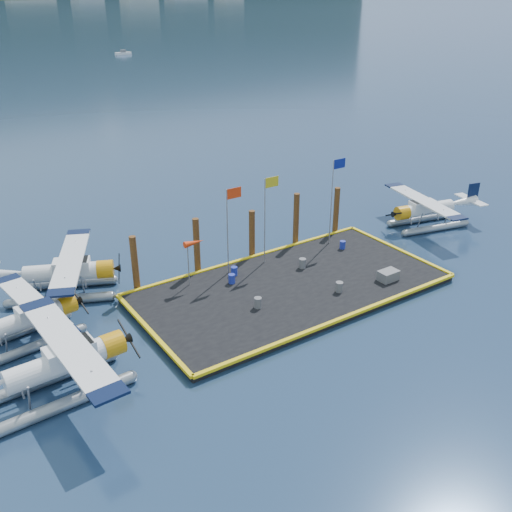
% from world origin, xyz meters
% --- Properties ---
extents(ground, '(4000.00, 4000.00, 0.00)m').
position_xyz_m(ground, '(0.00, 0.00, 0.00)').
color(ground, navy).
rests_on(ground, ground).
extents(dock, '(20.00, 10.00, 0.40)m').
position_xyz_m(dock, '(0.00, 0.00, 0.20)').
color(dock, black).
rests_on(dock, ground).
extents(dock_bumpers, '(20.25, 10.25, 0.18)m').
position_xyz_m(dock_bumpers, '(0.00, 0.00, 0.49)').
color(dock_bumpers, '#E0BD0D').
rests_on(dock_bumpers, dock).
extents(seaplane_a, '(9.29, 10.24, 3.64)m').
position_xyz_m(seaplane_a, '(-15.46, -2.13, 1.59)').
color(seaplane_a, gray).
rests_on(seaplane_a, ground).
extents(seaplane_b, '(7.95, 8.75, 3.09)m').
position_xyz_m(seaplane_b, '(-15.62, 3.43, 1.35)').
color(seaplane_b, gray).
rests_on(seaplane_b, ground).
extents(seaplane_c, '(9.01, 9.44, 3.46)m').
position_xyz_m(seaplane_c, '(-12.31, 7.54, 1.51)').
color(seaplane_c, gray).
rests_on(seaplane_c, ground).
extents(seaplane_d, '(8.52, 9.25, 3.28)m').
position_xyz_m(seaplane_d, '(15.76, 2.53, 1.43)').
color(seaplane_d, gray).
rests_on(seaplane_d, ground).
extents(drum_0, '(0.45, 0.45, 0.63)m').
position_xyz_m(drum_0, '(-3.07, 2.44, 0.71)').
color(drum_0, '#1C2A9B').
rests_on(drum_0, dock).
extents(drum_1, '(0.47, 0.47, 0.67)m').
position_xyz_m(drum_1, '(2.04, -2.40, 0.73)').
color(drum_1, '#57575C').
rests_on(drum_1, dock).
extents(drum_2, '(0.49, 0.49, 0.69)m').
position_xyz_m(drum_2, '(2.19, 1.61, 0.74)').
color(drum_2, '#57575C').
rests_on(drum_2, dock).
extents(drum_3, '(0.47, 0.47, 0.67)m').
position_xyz_m(drum_3, '(-3.42, -1.15, 0.73)').
color(drum_3, '#57575C').
rests_on(drum_3, dock).
extents(drum_4, '(0.42, 0.42, 0.60)m').
position_xyz_m(drum_4, '(6.68, 2.48, 0.70)').
color(drum_4, '#1C2A9B').
rests_on(drum_4, dock).
extents(drum_5, '(0.44, 0.44, 0.62)m').
position_xyz_m(drum_5, '(-2.35, 3.29, 0.71)').
color(drum_5, '#1C2A9B').
rests_on(drum_5, dock).
extents(crate, '(1.34, 0.89, 0.67)m').
position_xyz_m(crate, '(5.83, -3.01, 0.73)').
color(crate, '#57575C').
rests_on(crate, dock).
extents(flagpole_red, '(1.14, 0.08, 6.00)m').
position_xyz_m(flagpole_red, '(-2.29, 3.80, 4.40)').
color(flagpole_red, '#95949C').
rests_on(flagpole_red, dock).
extents(flagpole_yellow, '(1.14, 0.08, 6.20)m').
position_xyz_m(flagpole_yellow, '(0.70, 3.80, 4.51)').
color(flagpole_yellow, '#95949C').
rests_on(flagpole_yellow, dock).
extents(flagpole_blue, '(1.14, 0.08, 6.50)m').
position_xyz_m(flagpole_blue, '(6.70, 3.80, 4.69)').
color(flagpole_blue, '#95949C').
rests_on(flagpole_blue, dock).
extents(windsock, '(1.40, 0.44, 3.12)m').
position_xyz_m(windsock, '(-5.03, 3.80, 3.23)').
color(windsock, '#95949C').
rests_on(windsock, dock).
extents(piling_0, '(0.44, 0.44, 4.00)m').
position_xyz_m(piling_0, '(-8.50, 5.40, 2.00)').
color(piling_0, '#432613').
rests_on(piling_0, ground).
extents(piling_1, '(0.44, 0.44, 4.20)m').
position_xyz_m(piling_1, '(-4.00, 5.40, 2.10)').
color(piling_1, '#432613').
rests_on(piling_1, ground).
extents(piling_2, '(0.44, 0.44, 3.80)m').
position_xyz_m(piling_2, '(0.50, 5.40, 1.90)').
color(piling_2, '#432613').
rests_on(piling_2, ground).
extents(piling_3, '(0.44, 0.44, 4.30)m').
position_xyz_m(piling_3, '(4.50, 5.40, 2.15)').
color(piling_3, '#432613').
rests_on(piling_3, ground).
extents(piling_4, '(0.44, 0.44, 4.00)m').
position_xyz_m(piling_4, '(8.50, 5.40, 2.00)').
color(piling_4, '#432613').
rests_on(piling_4, ground).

